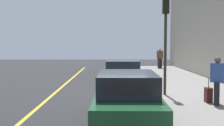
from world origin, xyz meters
TOP-DOWN VIEW (x-y plane):
  - ground_plane at (0.00, 0.00)m, footprint 56.00×56.00m
  - sidewalk at (0.00, -3.30)m, footprint 28.00×4.60m
  - lane_stripe_centre at (0.00, 3.20)m, footprint 28.00×0.14m
  - snow_bank_curb at (0.41, -0.70)m, footprint 4.59×0.56m
  - parked_car_green at (-5.39, 0.06)m, footprint 4.46×1.96m
  - parked_car_silver at (0.63, -0.04)m, footprint 4.21×1.95m
  - pedestrian_blue_coat at (-3.46, -3.27)m, footprint 0.54×0.54m
  - pedestrian_brown_coat at (11.55, -3.81)m, footprint 0.54×0.57m
  - traffic_light_pole at (-1.47, -1.78)m, footprint 0.35×0.26m
  - rolling_suitcase at (-3.10, -3.09)m, footprint 0.34×0.22m

SIDE VIEW (x-z plane):
  - ground_plane at x=0.00m, z-range 0.00..0.00m
  - lane_stripe_centre at x=0.00m, z-range 0.00..0.01m
  - sidewalk at x=0.00m, z-range 0.00..0.15m
  - snow_bank_curb at x=0.41m, z-range 0.00..0.22m
  - rolling_suitcase at x=-3.10m, z-range -0.03..0.89m
  - parked_car_silver at x=0.63m, z-range 0.00..1.51m
  - parked_car_green at x=-5.39m, z-range 0.00..1.51m
  - pedestrian_blue_coat at x=-3.46m, z-range 0.21..1.93m
  - pedestrian_brown_coat at x=11.55m, z-range 0.21..2.01m
  - traffic_light_pole at x=-1.47m, z-range 0.89..5.04m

